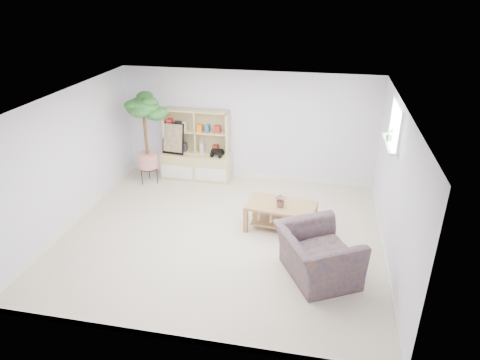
% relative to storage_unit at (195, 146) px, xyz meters
% --- Properties ---
extents(floor, '(5.50, 5.00, 0.01)m').
position_rel_storage_unit_xyz_m(floor, '(1.12, -2.24, -0.78)').
color(floor, '#BAB6A4').
rests_on(floor, ground).
extents(ceiling, '(5.50, 5.00, 0.01)m').
position_rel_storage_unit_xyz_m(ceiling, '(1.12, -2.24, 1.62)').
color(ceiling, white).
rests_on(ceiling, walls).
extents(walls, '(5.51, 5.01, 2.40)m').
position_rel_storage_unit_xyz_m(walls, '(1.12, -2.24, 0.42)').
color(walls, silver).
rests_on(walls, floor).
extents(baseboard, '(5.50, 5.00, 0.10)m').
position_rel_storage_unit_xyz_m(baseboard, '(1.12, -2.24, -0.73)').
color(baseboard, white).
rests_on(baseboard, floor).
extents(window, '(0.10, 0.98, 0.68)m').
position_rel_storage_unit_xyz_m(window, '(3.85, -1.64, 1.22)').
color(window, silver).
rests_on(window, walls).
extents(window_sill, '(0.14, 1.00, 0.04)m').
position_rel_storage_unit_xyz_m(window_sill, '(3.79, -1.64, 0.90)').
color(window_sill, white).
rests_on(window_sill, walls).
extents(storage_unit, '(1.55, 0.52, 1.55)m').
position_rel_storage_unit_xyz_m(storage_unit, '(0.00, 0.00, 0.00)').
color(storage_unit, '#D1BB85').
rests_on(storage_unit, floor).
extents(poster, '(0.51, 0.17, 0.69)m').
position_rel_storage_unit_xyz_m(poster, '(-0.48, -0.07, 0.15)').
color(poster, yellow).
rests_on(poster, storage_unit).
extents(toy_truck, '(0.37, 0.27, 0.18)m').
position_rel_storage_unit_xyz_m(toy_truck, '(0.51, -0.06, -0.10)').
color(toy_truck, black).
rests_on(toy_truck, storage_unit).
extents(coffee_table, '(1.27, 0.79, 0.49)m').
position_rel_storage_unit_xyz_m(coffee_table, '(2.11, -1.83, -0.53)').
color(coffee_table, olive).
rests_on(coffee_table, floor).
extents(table_plant, '(0.26, 0.23, 0.26)m').
position_rel_storage_unit_xyz_m(table_plant, '(2.11, -1.90, -0.15)').
color(table_plant, '#2E7439').
rests_on(table_plant, coffee_table).
extents(floor_tree, '(0.81, 0.81, 1.99)m').
position_rel_storage_unit_xyz_m(floor_tree, '(-0.95, -0.45, 0.22)').
color(floor_tree, '#285920').
rests_on(floor_tree, floor).
extents(armchair, '(1.45, 1.51, 0.86)m').
position_rel_storage_unit_xyz_m(armchair, '(2.78, -3.07, -0.34)').
color(armchair, navy).
rests_on(armchair, floor).
extents(sill_plant, '(0.14, 0.12, 0.23)m').
position_rel_storage_unit_xyz_m(sill_plant, '(3.79, -1.56, 1.04)').
color(sill_plant, '#285920').
rests_on(sill_plant, window_sill).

